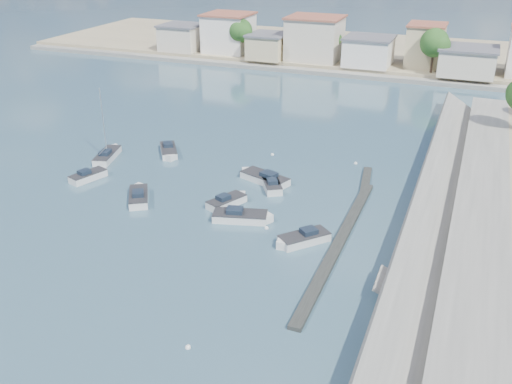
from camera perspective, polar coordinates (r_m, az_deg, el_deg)
ground at (r=79.81m, az=8.65°, el=5.99°), size 400.00×400.00×0.00m
seawall_walkway at (r=53.02m, az=21.34°, el=-4.80°), size 5.00×90.00×1.80m
breakwater at (r=53.87m, az=8.91°, el=-3.63°), size 2.00×31.02×0.35m
far_shore_land at (r=129.25m, az=14.28°, el=13.21°), size 160.00×40.00×1.40m
far_shore_quay at (r=109.00m, az=12.59°, el=11.09°), size 160.00×2.50×0.80m
far_town at (r=112.75m, az=18.85°, el=13.19°), size 113.01×12.80×8.35m
shore_trees at (r=104.02m, az=17.24°, el=13.22°), size 74.56×38.32×7.92m
motorboat_a at (r=60.20m, az=-11.65°, el=-0.41°), size 4.05×5.01×1.48m
motorboat_b at (r=57.92m, az=-2.79°, el=-0.95°), size 3.29×4.64×1.48m
motorboat_c at (r=63.23m, az=0.70°, el=1.42°), size 6.30×4.01×1.48m
motorboat_d at (r=51.22m, az=4.59°, el=-4.74°), size 4.45×4.67×1.48m
motorboat_e at (r=66.40m, az=-16.28°, el=1.56°), size 2.92×4.64×1.48m
motorboat_f at (r=61.64m, az=1.53°, el=0.76°), size 3.55×4.45×1.48m
motorboat_g at (r=71.55m, az=-8.72°, el=4.02°), size 4.19×4.98×1.48m
motorboat_h at (r=54.83m, az=-1.29°, el=-2.51°), size 5.89×3.34×1.48m
sailboat at (r=71.87m, az=-14.58°, el=3.62°), size 3.14×5.97×9.00m
mooring_buoys at (r=56.68m, az=5.73°, el=-2.04°), size 19.37×36.83×0.39m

